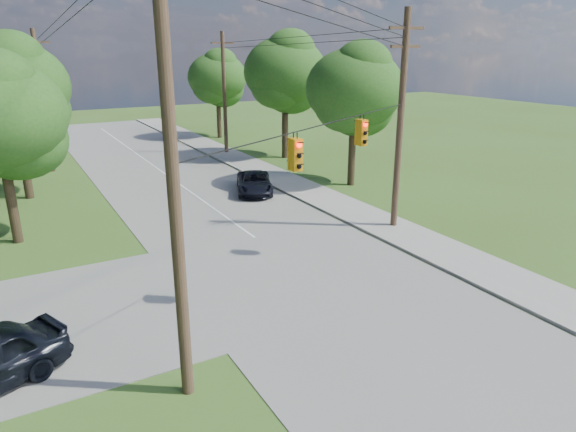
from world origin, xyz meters
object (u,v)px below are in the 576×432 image
pole_ne (400,120)px  pole_north_w (43,101)px  pole_sw (172,163)px  pole_north_e (224,93)px  car_main_north (254,183)px

pole_ne → pole_north_w: size_ratio=1.05×
pole_sw → pole_ne: pole_sw is taller
pole_north_e → pole_sw: bearing=-114.5°
car_main_north → pole_sw: bearing=-98.4°
pole_sw → pole_north_w: bearing=90.8°
pole_north_w → car_main_north: pole_north_w is taller
pole_sw → pole_ne: 15.51m
pole_north_w → car_main_north: size_ratio=2.18×
car_main_north → pole_north_e: bearing=97.4°
pole_ne → pole_north_w: pole_ne is taller
pole_ne → car_main_north: bearing=110.0°
pole_sw → car_main_north: 20.49m
pole_ne → car_main_north: pole_ne is taller
pole_ne → pole_north_w: (-13.90, 22.00, -0.34)m
pole_ne → car_main_north: 11.03m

